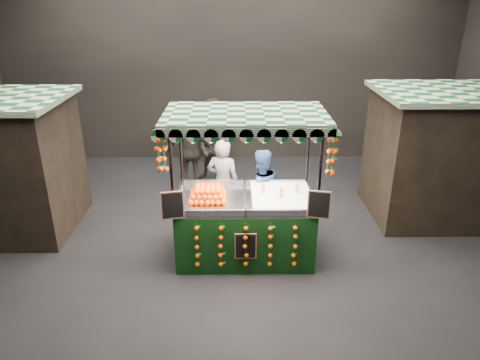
{
  "coord_description": "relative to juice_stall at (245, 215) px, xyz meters",
  "views": [
    {
      "loc": [
        0.18,
        -6.77,
        4.28
      ],
      "look_at": [
        0.25,
        0.47,
        1.21
      ],
      "focal_mm": 33.03,
      "sensor_mm": 36.0,
      "label": 1
    }
  ],
  "objects": [
    {
      "name": "market_hall",
      "position": [
        -0.33,
        0.1,
        2.58
      ],
      "size": [
        12.1,
        10.1,
        5.05
      ],
      "color": "black",
      "rests_on": "ground"
    },
    {
      "name": "shopper_3",
      "position": [
        -0.77,
        4.7,
        0.08
      ],
      "size": [
        1.31,
        1.11,
        1.76
      ],
      "rotation": [
        0.0,
        0.0,
        0.49
      ],
      "color": "black",
      "rests_on": "ground"
    },
    {
      "name": "shopper_1",
      "position": [
        -0.71,
        3.47,
        -0.0
      ],
      "size": [
        0.87,
        0.73,
        1.59
      ],
      "rotation": [
        0.0,
        0.0,
        -0.18
      ],
      "color": "#292421",
      "rests_on": "ground"
    },
    {
      "name": "neighbour_stall_right",
      "position": [
        4.07,
        1.6,
        0.51
      ],
      "size": [
        3.0,
        2.2,
        2.6
      ],
      "color": "black",
      "rests_on": "ground"
    },
    {
      "name": "vendor_blue",
      "position": [
        0.29,
        0.83,
        0.04
      ],
      "size": [
        0.99,
        0.89,
        1.69
      ],
      "rotation": [
        0.0,
        0.0,
        3.51
      ],
      "color": "navy",
      "rests_on": "ground"
    },
    {
      "name": "shopper_4",
      "position": [
        -4.77,
        3.97,
        0.04
      ],
      "size": [
        0.98,
        0.93,
        1.68
      ],
      "rotation": [
        0.0,
        0.0,
        3.81
      ],
      "color": "black",
      "rests_on": "ground"
    },
    {
      "name": "vendor_grey",
      "position": [
        -0.41,
        1.17,
        0.09
      ],
      "size": [
        0.74,
        0.59,
        1.78
      ],
      "rotation": [
        0.0,
        0.0,
        2.85
      ],
      "color": "slate",
      "rests_on": "ground"
    },
    {
      "name": "shopper_2",
      "position": [
        -1.2,
        2.94,
        0.12
      ],
      "size": [
        1.09,
        0.48,
        1.84
      ],
      "rotation": [
        0.0,
        0.0,
        3.17
      ],
      "color": "#292421",
      "rests_on": "ground"
    },
    {
      "name": "ground",
      "position": [
        -0.33,
        0.1,
        -0.8
      ],
      "size": [
        12.0,
        12.0,
        0.0
      ],
      "primitive_type": "plane",
      "color": "black",
      "rests_on": "ground"
    },
    {
      "name": "juice_stall",
      "position": [
        0.0,
        0.0,
        0.0
      ],
      "size": [
        2.66,
        1.56,
        2.57
      ],
      "color": "black",
      "rests_on": "ground"
    },
    {
      "name": "shopper_0",
      "position": [
        -4.64,
        3.26,
        0.02
      ],
      "size": [
        0.6,
        0.4,
        1.65
      ],
      "rotation": [
        0.0,
        0.0,
        0.01
      ],
      "color": "black",
      "rests_on": "ground"
    }
  ]
}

